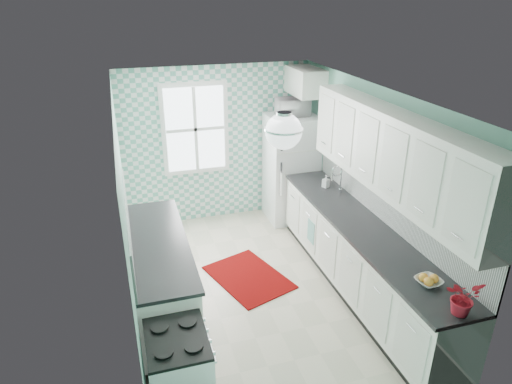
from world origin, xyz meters
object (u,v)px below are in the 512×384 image
object	(u,v)px
stove	(180,372)
fruit_bowl	(429,282)
sink	(329,194)
potted_plant	(463,298)
ceiling_light	(284,131)
fridge	(291,168)
microwave	(293,107)

from	to	relation	value
stove	fruit_bowl	world-z (taller)	fruit_bowl
sink	potted_plant	xyz separation A→B (m)	(-0.00, -2.65, 0.17)
ceiling_light	fruit_bowl	xyz separation A→B (m)	(1.20, -0.84, -1.35)
stove	fridge	bearing A→B (deg)	55.91
stove	microwave	world-z (taller)	microwave
sink	fruit_bowl	bearing A→B (deg)	-89.14
ceiling_light	fridge	world-z (taller)	ceiling_light
fridge	ceiling_light	bearing A→B (deg)	-114.73
potted_plant	fridge	bearing A→B (deg)	91.33
fridge	microwave	distance (m)	1.00
fruit_bowl	potted_plant	bearing A→B (deg)	-90.00
ceiling_light	fridge	xyz separation A→B (m)	(1.11, 2.60, -1.45)
ceiling_light	microwave	xyz separation A→B (m)	(1.11, 2.60, -0.45)
fruit_bowl	ceiling_light	bearing A→B (deg)	145.02
stove	fruit_bowl	distance (m)	2.46
fridge	potted_plant	xyz separation A→B (m)	(0.09, -3.88, 0.23)
microwave	ceiling_light	bearing A→B (deg)	68.29
fridge	sink	size ratio (longest dim) A/B	3.27
ceiling_light	stove	size ratio (longest dim) A/B	0.44
stove	microwave	bearing A→B (deg)	55.91
fridge	potted_plant	size ratio (longest dim) A/B	5.41
ceiling_light	microwave	bearing A→B (deg)	66.92
fridge	sink	xyz separation A→B (m)	(0.09, -1.24, 0.06)
ceiling_light	fridge	bearing A→B (deg)	66.92
stove	microwave	size ratio (longest dim) A/B	1.64
ceiling_light	stove	xyz separation A→B (m)	(-1.20, -0.73, -1.90)
ceiling_light	sink	world-z (taller)	ceiling_light
fridge	microwave	xyz separation A→B (m)	(0.00, 0.00, 1.00)
potted_plant	fruit_bowl	bearing A→B (deg)	90.00
microwave	stove	bearing A→B (deg)	56.68
fridge	potted_plant	world-z (taller)	fridge
sink	stove	bearing A→B (deg)	-137.89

